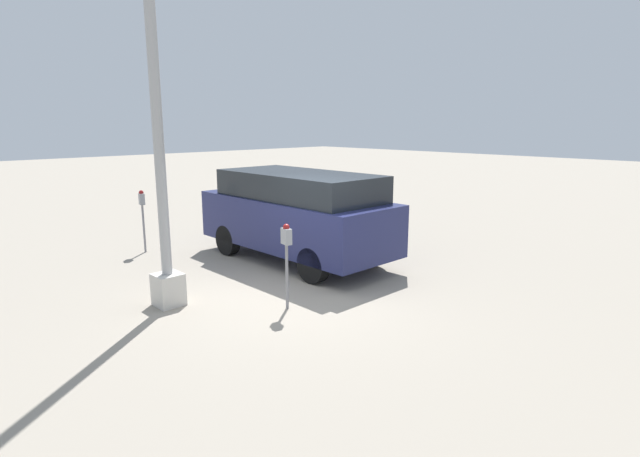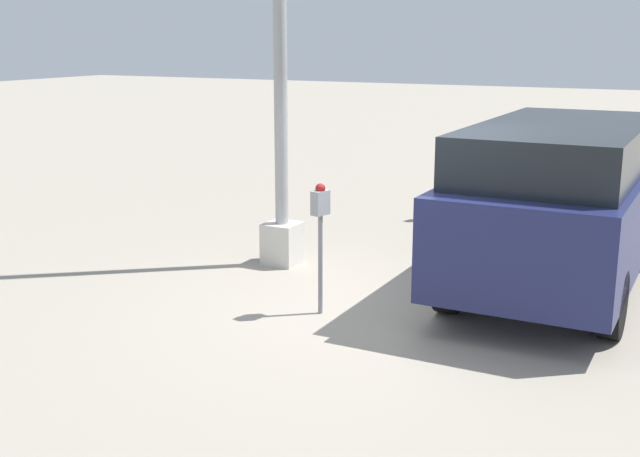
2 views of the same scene
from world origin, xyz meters
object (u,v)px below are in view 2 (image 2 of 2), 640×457
at_px(parking_meter_near, 320,218).
at_px(parking_meter_far, 463,153).
at_px(parked_van, 560,199).
at_px(lamp_post, 280,79).

relative_size(parking_meter_near, parking_meter_far, 0.97).
bearing_deg(parking_meter_near, parked_van, -30.94).
bearing_deg(parking_meter_far, lamp_post, 174.22).
xyz_separation_m(parking_meter_near, parking_meter_far, (5.18, 0.04, 0.03)).
relative_size(parking_meter_far, parked_van, 0.31).
relative_size(parking_meter_near, lamp_post, 0.21).
bearing_deg(parking_meter_far, parking_meter_near, -165.83).
distance_m(parking_meter_far, parked_van, 3.73).
xyz_separation_m(parking_meter_near, parked_van, (2.11, -2.09, 0.03)).
relative_size(lamp_post, parked_van, 1.44).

